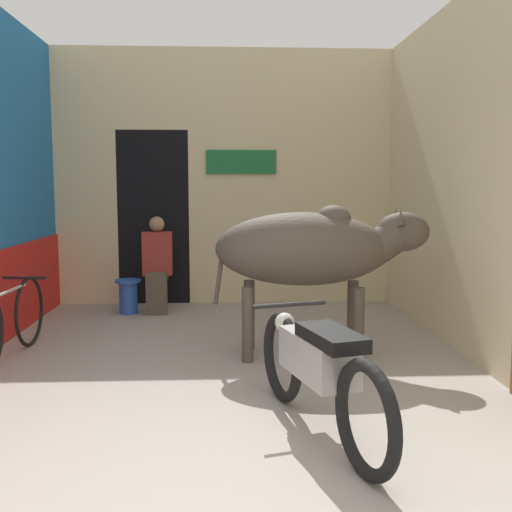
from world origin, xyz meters
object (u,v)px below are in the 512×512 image
object	(u,v)px
shopkeeper_seated	(157,263)
plastic_stool	(128,295)
bicycle	(9,321)
cow	(312,249)
motorcycle_near	(318,367)

from	to	relation	value
shopkeeper_seated	plastic_stool	size ratio (longest dim) A/B	2.83
bicycle	shopkeeper_seated	size ratio (longest dim) A/B	1.39
cow	shopkeeper_seated	size ratio (longest dim) A/B	1.65
cow	plastic_stool	distance (m)	3.09
motorcycle_near	bicycle	xyz separation A→B (m)	(-2.69, 1.86, -0.08)
cow	bicycle	world-z (taller)	cow
motorcycle_near	plastic_stool	xyz separation A→B (m)	(-1.89, 3.94, -0.22)
motorcycle_near	shopkeeper_seated	world-z (taller)	shopkeeper_seated
cow	bicycle	size ratio (longest dim) A/B	1.19
motorcycle_near	shopkeeper_seated	bearing A→B (deg)	110.95
shopkeeper_seated	cow	bearing A→B (deg)	-50.75
shopkeeper_seated	plastic_stool	xyz separation A→B (m)	(-0.38, -0.02, -0.43)
shopkeeper_seated	plastic_stool	distance (m)	0.57
bicycle	shopkeeper_seated	bearing A→B (deg)	60.73
motorcycle_near	plastic_stool	world-z (taller)	motorcycle_near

